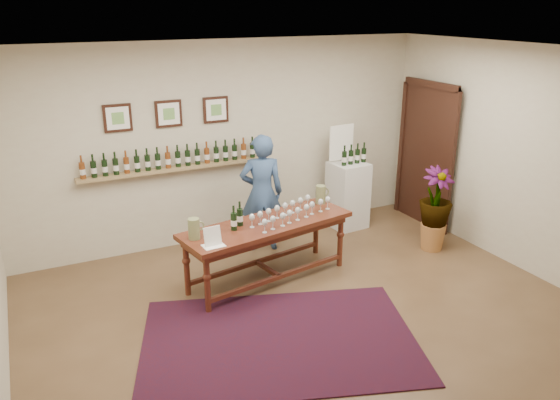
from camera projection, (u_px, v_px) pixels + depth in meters
name	position (u px, v px, depth m)	size (l,w,h in m)	color
ground	(312.00, 317.00, 5.97)	(6.00, 6.00, 0.00)	#4D3622
room_shell	(377.00, 156.00, 8.03)	(6.00, 6.00, 6.00)	beige
rug	(279.00, 340.00, 5.55)	(2.76, 1.84, 0.01)	#470C0F
tasting_table	(267.00, 231.00, 6.57)	(2.23, 1.05, 0.76)	#4C2313
table_glasses	(288.00, 212.00, 6.61)	(1.27, 0.29, 0.18)	silver
table_bottles	(237.00, 215.00, 6.33)	(0.29, 0.17, 0.31)	black
pitcher_left	(194.00, 229.00, 6.04)	(0.15, 0.15, 0.24)	olive
pitcher_right	(321.00, 194.00, 7.12)	(0.15, 0.15, 0.24)	olive
menu_card	(212.00, 236.00, 5.88)	(0.23, 0.17, 0.21)	white
display_pedestal	(348.00, 195.00, 8.25)	(0.50, 0.50, 1.00)	silver
pedestal_bottles	(354.00, 155.00, 8.01)	(0.27, 0.07, 0.27)	black
info_sign	(341.00, 142.00, 8.09)	(0.42, 0.02, 0.58)	white
potted_plant	(435.00, 209.00, 7.43)	(0.56, 0.56, 1.01)	#A36936
person	(262.00, 193.00, 7.38)	(0.59, 0.39, 1.63)	#324D78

